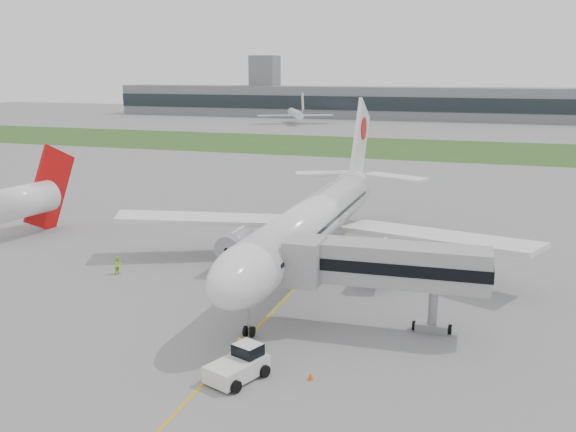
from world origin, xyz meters
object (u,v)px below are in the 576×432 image
(airliner, at_px, (315,219))
(pushback_tug, at_px, (240,364))
(ground_crew_near, at_px, (239,348))
(jet_bridge, at_px, (381,265))
(neighbor_aircraft, at_px, (27,199))

(airliner, relative_size, pushback_tug, 10.59)
(airliner, bearing_deg, ground_crew_near, -88.12)
(jet_bridge, distance_m, neighbor_aircraft, 52.83)
(pushback_tug, height_order, neighbor_aircraft, neighbor_aircraft)
(pushback_tug, bearing_deg, airliner, 115.45)
(airliner, bearing_deg, jet_bridge, -56.45)
(jet_bridge, height_order, ground_crew_near, jet_bridge)
(pushback_tug, distance_m, neighbor_aircraft, 51.16)
(ground_crew_near, relative_size, neighbor_aircraft, 0.11)
(pushback_tug, bearing_deg, jet_bridge, 77.42)
(pushback_tug, relative_size, neighbor_aircraft, 0.33)
(airliner, bearing_deg, pushback_tug, -85.61)
(ground_crew_near, bearing_deg, jet_bridge, -167.85)
(pushback_tug, height_order, jet_bridge, jet_bridge)
(jet_bridge, bearing_deg, airliner, 120.94)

